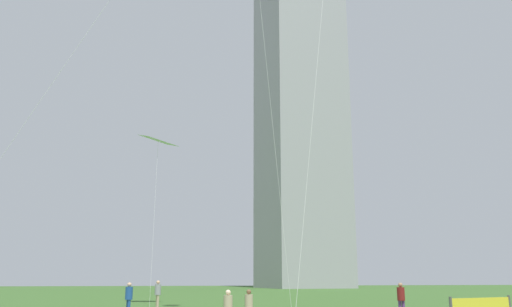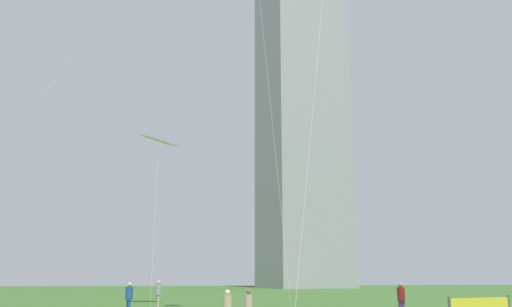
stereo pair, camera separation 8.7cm
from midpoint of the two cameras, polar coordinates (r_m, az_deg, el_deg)
The scene contains 6 objects.
person_standing_0 at distance 22.97m, azimuth -0.71°, elevation -16.02°, with size 0.34×0.34×1.53m.
person_standing_1 at distance 30.67m, azimuth -13.42°, elevation -14.73°, with size 0.39×0.39×1.77m.
person_standing_2 at distance 37.62m, azimuth -10.40°, elevation -14.47°, with size 0.41×0.41×1.85m.
person_standing_3 at distance 29.69m, azimuth 15.43°, elevation -14.69°, with size 0.39×0.39×1.77m.
kite_flying_3 at distance 44.92m, azimuth -10.34°, elevation 1.40°, with size 3.69×5.74×13.79m.
distant_highrise_1 at distance 126.84m, azimuth 4.82°, elevation 7.86°, with size 16.89×17.48×95.35m, color #939399.
Camera 2 is at (-4.24, -15.42, 1.97)m, focal length 37.21 mm.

